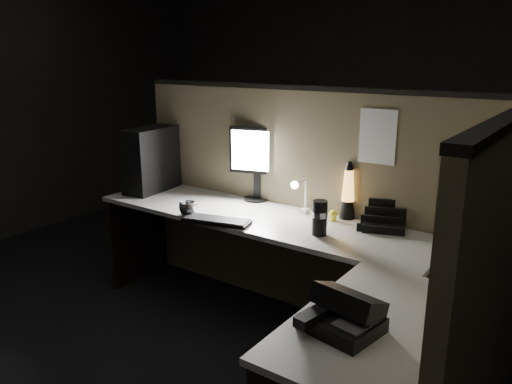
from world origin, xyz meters
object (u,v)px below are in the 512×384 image
Objects in this scene: pc_tower at (151,159)px; lava_lamp at (348,195)px; keyboard at (217,221)px; desk_phone at (343,314)px; monitor at (257,157)px.

pc_tower is 1.51m from lava_lamp.
keyboard is 1.34m from desk_phone.
monitor reaches higher than lava_lamp.
lava_lamp is at bearing 26.56° from keyboard.
pc_tower is at bearing 164.98° from desk_phone.
monitor is 1.76m from desk_phone.
lava_lamp is at bearing 2.17° from pc_tower.
pc_tower is 2.27m from desk_phone.
desk_phone is (2.04, -0.97, -0.18)m from pc_tower.
lava_lamp is at bearing -17.40° from monitor.
lava_lamp is at bearing 124.98° from desk_phone.
pc_tower is 1.13× the size of keyboard.
monitor is 0.63m from keyboard.
keyboard is 1.16× the size of lava_lamp.
lava_lamp is 1.33m from desk_phone.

